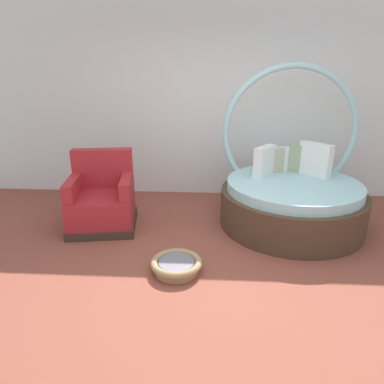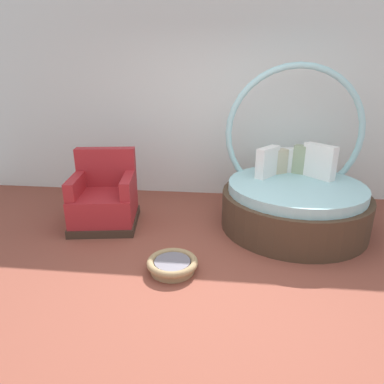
# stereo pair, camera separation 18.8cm
# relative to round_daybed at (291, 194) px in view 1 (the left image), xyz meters

# --- Properties ---
(ground_plane) EXTENTS (8.00, 8.00, 0.02)m
(ground_plane) POSITION_rel_round_daybed_xyz_m (-0.96, -1.36, -0.41)
(ground_plane) COLOR brown
(back_wall) EXTENTS (8.00, 0.12, 2.85)m
(back_wall) POSITION_rel_round_daybed_xyz_m (-0.96, 1.12, 1.03)
(back_wall) COLOR silver
(back_wall) RESTS_ON ground_plane
(round_daybed) EXTENTS (1.79, 1.79, 1.99)m
(round_daybed) POSITION_rel_round_daybed_xyz_m (0.00, 0.00, 0.00)
(round_daybed) COLOR #473323
(round_daybed) RESTS_ON ground_plane
(red_armchair) EXTENTS (0.91, 0.91, 0.94)m
(red_armchair) POSITION_rel_round_daybed_xyz_m (-2.40, -0.22, -0.07)
(red_armchair) COLOR #38281E
(red_armchair) RESTS_ON ground_plane
(pet_basket) EXTENTS (0.51, 0.51, 0.13)m
(pet_basket) POSITION_rel_round_daybed_xyz_m (-1.36, -1.23, -0.33)
(pet_basket) COLOR #9E7F56
(pet_basket) RESTS_ON ground_plane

